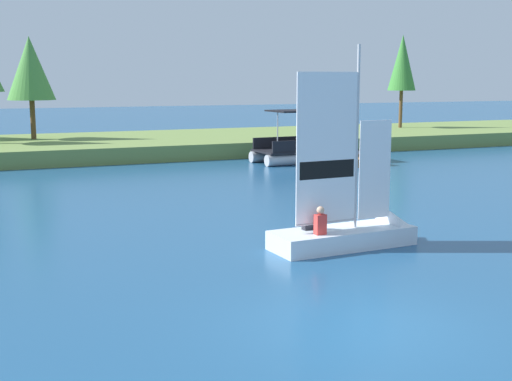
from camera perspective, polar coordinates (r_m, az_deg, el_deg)
The scene contains 7 objects.
ground_plane at distance 12.49m, azimuth 8.52°, elevation -11.32°, with size 200.00×200.00×0.00m, color navy.
shore_bank at distance 41.19m, azimuth -14.21°, elevation 3.58°, with size 80.00×11.32×0.88m, color olive.
shoreline_tree_centre at distance 42.19m, azimuth -18.52°, elevation 9.74°, with size 2.78×2.78×6.00m.
shoreline_tree_midright at distance 50.92m, azimuth 12.24°, elevation 10.46°, with size 2.02×2.02×6.70m.
wooden_dock at distance 37.47m, azimuth 7.26°, elevation 2.88°, with size 1.98×6.39×0.42m, color brown.
sailboat at distance 18.36m, azimuth 8.91°, elevation -3.22°, with size 4.44×1.60×5.65m.
pontoon_boat at distance 36.40m, azimuth 4.14°, elevation 3.50°, with size 5.62×2.73×2.78m.
Camera 1 is at (-6.17, -9.94, 4.39)m, focal length 47.40 mm.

